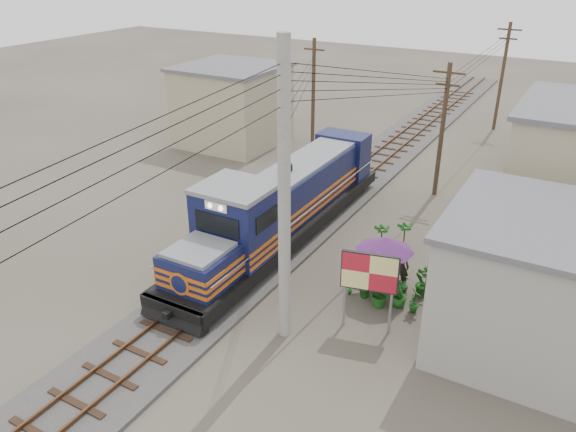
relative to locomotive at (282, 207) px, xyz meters
The scene contains 15 objects.
ground 5.64m from the locomotive, 90.00° to the right, with size 120.00×120.00×0.00m, color #473F35.
ballast 4.89m from the locomotive, 90.00° to the left, with size 3.60×70.00×0.16m, color #595651.
track 4.83m from the locomotive, 90.00° to the left, with size 1.15×70.00×0.12m.
locomotive is the anchor object (origin of this frame).
utility_pole_main 7.61m from the locomotive, 59.25° to the right, with size 0.40×0.40×10.00m.
wooden_pole_mid 9.93m from the locomotive, 62.43° to the left, with size 1.60×0.24×7.00m.
wooden_pole_far 23.23m from the locomotive, 78.02° to the left, with size 1.60×0.24×7.50m.
wooden_pole_left 13.72m from the locomotive, 111.62° to the left, with size 1.60×0.24×7.00m.
power_lines 6.66m from the locomotive, 92.61° to the left, with size 9.65×19.00×3.30m.
shophouse_front 11.76m from the locomotive, 11.71° to the right, with size 7.35×6.30×4.70m.
shophouse_left 14.62m from the locomotive, 133.29° to the left, with size 6.30×6.30×5.20m.
billboard 7.24m from the locomotive, 36.10° to the right, with size 1.92×0.55×3.01m.
market_umbrella 5.82m from the locomotive, 18.79° to the right, with size 2.75×2.75×2.43m.
vendor 6.08m from the locomotive, 10.41° to the right, with size 0.66×0.43×1.80m, color black.
plant_nursery 5.95m from the locomotive, 18.25° to the right, with size 3.31×3.25×1.10m.
Camera 1 is at (11.37, -14.12, 12.05)m, focal length 35.00 mm.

